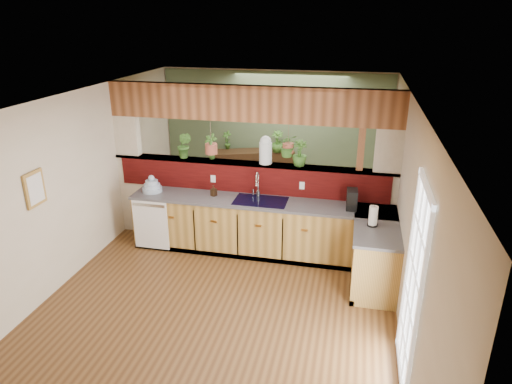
% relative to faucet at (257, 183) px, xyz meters
% --- Properties ---
extents(ground, '(4.60, 7.00, 0.01)m').
position_rel_faucet_xyz_m(ground, '(-0.16, -1.14, -1.13)').
color(ground, '#56361A').
rests_on(ground, ground).
extents(ceiling, '(4.60, 7.00, 0.01)m').
position_rel_faucet_xyz_m(ceiling, '(-0.16, -1.14, 1.47)').
color(ceiling, brown).
rests_on(ceiling, ground).
extents(wall_back, '(4.60, 0.02, 2.60)m').
position_rel_faucet_xyz_m(wall_back, '(-0.16, 2.36, 0.17)').
color(wall_back, beige).
rests_on(wall_back, ground).
extents(wall_left, '(0.02, 7.00, 2.60)m').
position_rel_faucet_xyz_m(wall_left, '(-2.46, -1.14, 0.17)').
color(wall_left, beige).
rests_on(wall_left, ground).
extents(wall_right, '(0.02, 7.00, 2.60)m').
position_rel_faucet_xyz_m(wall_right, '(2.14, -1.14, 0.17)').
color(wall_right, beige).
rests_on(wall_right, ground).
extents(pass_through_partition, '(4.60, 0.21, 2.60)m').
position_rel_faucet_xyz_m(pass_through_partition, '(-0.13, 0.21, 0.07)').
color(pass_through_partition, beige).
rests_on(pass_through_partition, ground).
extents(pass_through_ledge, '(4.60, 0.21, 0.04)m').
position_rel_faucet_xyz_m(pass_through_ledge, '(-0.16, 0.21, 0.24)').
color(pass_through_ledge, brown).
rests_on(pass_through_ledge, ground).
extents(header_beam, '(4.60, 0.15, 0.55)m').
position_rel_faucet_xyz_m(header_beam, '(-0.16, 0.21, 1.20)').
color(header_beam, brown).
rests_on(header_beam, ground).
extents(sage_backwall, '(4.55, 0.02, 2.55)m').
position_rel_faucet_xyz_m(sage_backwall, '(-0.16, 2.34, 0.17)').
color(sage_backwall, '#4B5E40').
rests_on(sage_backwall, ground).
extents(countertop, '(4.14, 1.52, 0.90)m').
position_rel_faucet_xyz_m(countertop, '(0.67, -0.27, -0.68)').
color(countertop, olive).
rests_on(countertop, ground).
extents(dishwasher, '(0.58, 0.03, 0.82)m').
position_rel_faucet_xyz_m(dishwasher, '(-1.64, -0.47, -0.67)').
color(dishwasher, white).
rests_on(dishwasher, ground).
extents(navy_sink, '(0.82, 0.50, 0.18)m').
position_rel_faucet_xyz_m(navy_sink, '(0.09, -0.16, -0.30)').
color(navy_sink, black).
rests_on(navy_sink, countertop).
extents(french_door, '(0.06, 1.02, 2.16)m').
position_rel_faucet_xyz_m(french_door, '(2.11, -2.44, -0.08)').
color(french_door, white).
rests_on(french_door, ground).
extents(framed_print, '(0.04, 0.35, 0.45)m').
position_rel_faucet_xyz_m(framed_print, '(-2.44, -1.94, 0.42)').
color(framed_print, olive).
rests_on(framed_print, wall_left).
extents(faucet, '(0.18, 0.18, 0.42)m').
position_rel_faucet_xyz_m(faucet, '(0.00, 0.00, 0.00)').
color(faucet, '#B7B7B2').
rests_on(faucet, countertop).
extents(dish_stack, '(0.32, 0.32, 0.28)m').
position_rel_faucet_xyz_m(dish_stack, '(-1.72, -0.15, -0.14)').
color(dish_stack, '#A4BAD4').
rests_on(dish_stack, countertop).
extents(soap_dispenser, '(0.11, 0.11, 0.18)m').
position_rel_faucet_xyz_m(soap_dispenser, '(-0.69, -0.11, -0.14)').
color(soap_dispenser, '#332112').
rests_on(soap_dispenser, countertop).
extents(coffee_maker, '(0.16, 0.26, 0.29)m').
position_rel_faucet_xyz_m(coffee_maker, '(1.46, -0.16, -0.09)').
color(coffee_maker, black).
rests_on(coffee_maker, countertop).
extents(paper_towel, '(0.14, 0.14, 0.30)m').
position_rel_faucet_xyz_m(paper_towel, '(1.76, -0.70, -0.09)').
color(paper_towel, black).
rests_on(paper_towel, countertop).
extents(glass_jar, '(0.20, 0.20, 0.45)m').
position_rel_faucet_xyz_m(glass_jar, '(0.08, 0.21, 0.49)').
color(glass_jar, silver).
rests_on(glass_jar, pass_through_ledge).
extents(ledge_plant_left, '(0.26, 0.21, 0.43)m').
position_rel_faucet_xyz_m(ledge_plant_left, '(-1.27, 0.21, 0.48)').
color(ledge_plant_left, '#315C20').
rests_on(ledge_plant_left, pass_through_ledge).
extents(ledge_plant_right, '(0.28, 0.28, 0.40)m').
position_rel_faucet_xyz_m(ledge_plant_right, '(0.62, 0.21, 0.47)').
color(ledge_plant_right, '#315C20').
rests_on(ledge_plant_right, pass_through_ledge).
extents(hanging_plant_a, '(0.25, 0.20, 0.56)m').
position_rel_faucet_xyz_m(hanging_plant_a, '(-0.81, 0.21, 0.62)').
color(hanging_plant_a, brown).
rests_on(hanging_plant_a, header_beam).
extents(hanging_plant_b, '(0.34, 0.30, 0.48)m').
position_rel_faucet_xyz_m(hanging_plant_b, '(0.44, 0.21, 0.74)').
color(hanging_plant_b, brown).
rests_on(hanging_plant_b, header_beam).
extents(shelving_console, '(1.64, 0.94, 1.06)m').
position_rel_faucet_xyz_m(shelving_console, '(-0.53, 2.11, -0.63)').
color(shelving_console, black).
rests_on(shelving_console, ground).
extents(shelf_plant_a, '(0.23, 0.20, 0.37)m').
position_rel_faucet_xyz_m(shelf_plant_a, '(-1.10, 2.11, 0.09)').
color(shelf_plant_a, '#315C20').
rests_on(shelf_plant_a, shelving_console).
extents(shelf_plant_b, '(0.24, 0.24, 0.43)m').
position_rel_faucet_xyz_m(shelf_plant_b, '(-0.07, 2.11, 0.12)').
color(shelf_plant_b, '#315C20').
rests_on(shelf_plant_b, shelving_console).
extents(floor_plant, '(0.71, 0.62, 0.76)m').
position_rel_faucet_xyz_m(floor_plant, '(0.36, 1.22, -0.75)').
color(floor_plant, '#315C20').
rests_on(floor_plant, ground).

